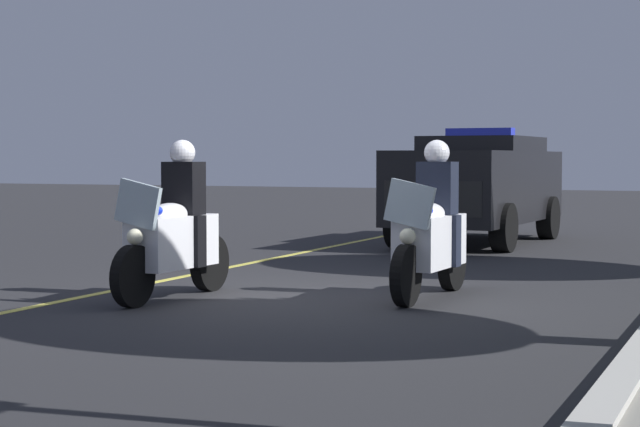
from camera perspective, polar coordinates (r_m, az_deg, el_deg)
name	(u,v)px	position (r m, az deg, el deg)	size (l,w,h in m)	color
ground_plane	(302,299)	(11.46, -0.97, -4.62)	(80.00, 80.00, 0.00)	#28282B
lane_stripe_center	(124,288)	(12.55, -10.49, -3.98)	(48.00, 0.12, 0.01)	#E0D14C
police_motorcycle_lead_left	(174,234)	(11.52, -7.87, -1.11)	(2.14, 0.58, 1.72)	black
police_motorcycle_lead_right	(431,234)	(11.53, 6.00, -1.09)	(2.14, 0.58, 1.72)	black
police_suv	(478,183)	(19.01, 8.52, 1.61)	(4.97, 2.22, 2.05)	black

